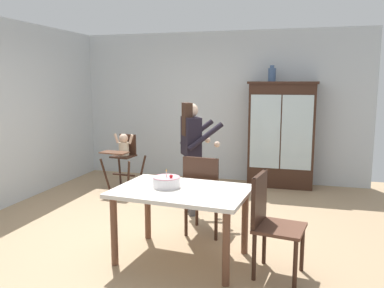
{
  "coord_description": "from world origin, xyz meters",
  "views": [
    {
      "loc": [
        1.49,
        -4.5,
        1.81
      ],
      "look_at": [
        0.03,
        0.7,
        0.95
      ],
      "focal_mm": 36.87,
      "sensor_mm": 36.0,
      "label": 1
    }
  ],
  "objects_px": {
    "china_cabinet": "(281,134)",
    "dining_table": "(182,199)",
    "adult_person": "(192,144)",
    "high_chair_with_toddler": "(123,151)",
    "dining_chair_right_end": "(269,217)",
    "birthday_cake": "(166,182)",
    "ceramic_vase": "(272,74)",
    "dining_chair_far_side": "(203,190)"
  },
  "relations": [
    {
      "from": "china_cabinet",
      "to": "adult_person",
      "type": "relative_size",
      "value": 1.18
    },
    {
      "from": "dining_chair_far_side",
      "to": "dining_table",
      "type": "bearing_deg",
      "value": 90.04
    },
    {
      "from": "dining_chair_right_end",
      "to": "adult_person",
      "type": "bearing_deg",
      "value": 47.44
    },
    {
      "from": "dining_chair_right_end",
      "to": "dining_chair_far_side",
      "type": "bearing_deg",
      "value": 56.87
    },
    {
      "from": "birthday_cake",
      "to": "dining_table",
      "type": "bearing_deg",
      "value": -11.07
    },
    {
      "from": "adult_person",
      "to": "high_chair_with_toddler",
      "type": "bearing_deg",
      "value": 27.01
    },
    {
      "from": "high_chair_with_toddler",
      "to": "dining_table",
      "type": "xyz_separation_m",
      "value": [
        1.72,
        -2.27,
        -0.02
      ]
    },
    {
      "from": "china_cabinet",
      "to": "dining_chair_right_end",
      "type": "bearing_deg",
      "value": -88.64
    },
    {
      "from": "china_cabinet",
      "to": "ceramic_vase",
      "type": "height_order",
      "value": "ceramic_vase"
    },
    {
      "from": "ceramic_vase",
      "to": "dining_chair_right_end",
      "type": "relative_size",
      "value": 0.28
    },
    {
      "from": "china_cabinet",
      "to": "high_chair_with_toddler",
      "type": "bearing_deg",
      "value": -159.63
    },
    {
      "from": "china_cabinet",
      "to": "dining_table",
      "type": "relative_size",
      "value": 1.29
    },
    {
      "from": "ceramic_vase",
      "to": "dining_table",
      "type": "distance_m",
      "value": 3.51
    },
    {
      "from": "china_cabinet",
      "to": "birthday_cake",
      "type": "bearing_deg",
      "value": -107.03
    },
    {
      "from": "dining_chair_far_side",
      "to": "dining_chair_right_end",
      "type": "distance_m",
      "value": 1.1
    },
    {
      "from": "china_cabinet",
      "to": "dining_chair_right_end",
      "type": "height_order",
      "value": "china_cabinet"
    },
    {
      "from": "china_cabinet",
      "to": "dining_table",
      "type": "distance_m",
      "value": 3.32
    },
    {
      "from": "dining_table",
      "to": "dining_chair_right_end",
      "type": "bearing_deg",
      "value": -4.62
    },
    {
      "from": "high_chair_with_toddler",
      "to": "china_cabinet",
      "type": "bearing_deg",
      "value": 26.3
    },
    {
      "from": "dining_chair_far_side",
      "to": "dining_chair_right_end",
      "type": "relative_size",
      "value": 1.0
    },
    {
      "from": "adult_person",
      "to": "dining_table",
      "type": "xyz_separation_m",
      "value": [
        0.29,
        -1.39,
        -0.33
      ]
    },
    {
      "from": "high_chair_with_toddler",
      "to": "dining_table",
      "type": "bearing_deg",
      "value": -46.86
    },
    {
      "from": "adult_person",
      "to": "dining_chair_far_side",
      "type": "relative_size",
      "value": 1.59
    },
    {
      "from": "high_chair_with_toddler",
      "to": "birthday_cake",
      "type": "xyz_separation_m",
      "value": [
        1.55,
        -2.24,
        0.14
      ]
    },
    {
      "from": "high_chair_with_toddler",
      "to": "dining_table",
      "type": "relative_size",
      "value": 0.68
    },
    {
      "from": "dining_table",
      "to": "dining_chair_far_side",
      "type": "relative_size",
      "value": 1.46
    },
    {
      "from": "high_chair_with_toddler",
      "to": "dining_chair_right_end",
      "type": "bearing_deg",
      "value": -36.05
    },
    {
      "from": "ceramic_vase",
      "to": "high_chair_with_toddler",
      "type": "bearing_deg",
      "value": -158.04
    },
    {
      "from": "adult_person",
      "to": "dining_chair_right_end",
      "type": "relative_size",
      "value": 1.59
    },
    {
      "from": "high_chair_with_toddler",
      "to": "dining_chair_right_end",
      "type": "relative_size",
      "value": 0.99
    },
    {
      "from": "ceramic_vase",
      "to": "birthday_cake",
      "type": "distance_m",
      "value": 3.46
    },
    {
      "from": "birthday_cake",
      "to": "dining_chair_right_end",
      "type": "relative_size",
      "value": 0.29
    },
    {
      "from": "ceramic_vase",
      "to": "dining_chair_right_end",
      "type": "bearing_deg",
      "value": -85.32
    },
    {
      "from": "adult_person",
      "to": "dining_chair_right_end",
      "type": "xyz_separation_m",
      "value": [
        1.17,
        -1.46,
        -0.41
      ]
    },
    {
      "from": "china_cabinet",
      "to": "adult_person",
      "type": "bearing_deg",
      "value": -120.97
    },
    {
      "from": "china_cabinet",
      "to": "dining_chair_right_end",
      "type": "xyz_separation_m",
      "value": [
        0.08,
        -3.28,
        -0.36
      ]
    },
    {
      "from": "dining_table",
      "to": "dining_chair_right_end",
      "type": "relative_size",
      "value": 1.46
    },
    {
      "from": "adult_person",
      "to": "dining_table",
      "type": "distance_m",
      "value": 1.46
    },
    {
      "from": "birthday_cake",
      "to": "adult_person",
      "type": "bearing_deg",
      "value": 94.93
    },
    {
      "from": "adult_person",
      "to": "birthday_cake",
      "type": "relative_size",
      "value": 5.47
    },
    {
      "from": "dining_table",
      "to": "china_cabinet",
      "type": "bearing_deg",
      "value": 75.99
    },
    {
      "from": "china_cabinet",
      "to": "dining_table",
      "type": "bearing_deg",
      "value": -104.01
    }
  ]
}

